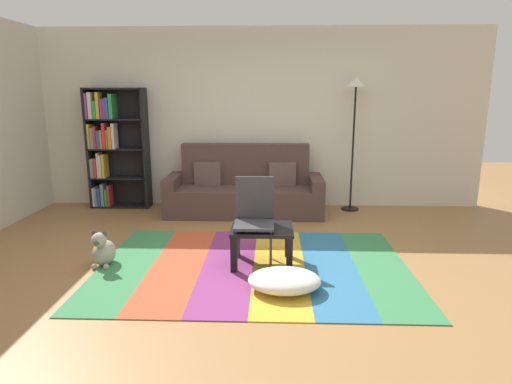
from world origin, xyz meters
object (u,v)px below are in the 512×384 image
at_px(standing_lamp, 355,100).
at_px(folding_chair, 254,213).
at_px(bookshelf, 110,146).
at_px(tv_remote, 260,225).
at_px(couch, 245,190).
at_px(dog, 103,251).
at_px(coffee_table, 262,235).
at_px(pouf, 284,280).

bearing_deg(standing_lamp, folding_chair, -122.47).
bearing_deg(bookshelf, tv_remote, -43.82).
height_order(couch, folding_chair, couch).
bearing_deg(tv_remote, dog, 167.00).
xyz_separation_m(standing_lamp, tv_remote, (-1.32, -2.19, -1.23)).
distance_m(bookshelf, folding_chair, 3.22).
bearing_deg(couch, coffee_table, -81.41).
xyz_separation_m(couch, standing_lamp, (1.60, 0.22, 1.30)).
relative_size(couch, bookshelf, 1.24).
distance_m(pouf, tv_remote, 0.76).
bearing_deg(standing_lamp, pouf, -110.86).
bearing_deg(pouf, tv_remote, 110.28).
distance_m(pouf, folding_chair, 0.85).
bearing_deg(couch, dog, -122.56).
bearing_deg(pouf, coffee_table, 109.40).
bearing_deg(folding_chair, standing_lamp, 116.31).
xyz_separation_m(bookshelf, standing_lamp, (3.66, -0.06, 0.69)).
bearing_deg(couch, bookshelf, 172.16).
xyz_separation_m(tv_remote, folding_chair, (-0.06, 0.03, 0.12)).
bearing_deg(coffee_table, dog, -177.03).
bearing_deg(dog, bookshelf, 107.27).
height_order(bookshelf, pouf, bookshelf).
distance_m(coffee_table, folding_chair, 0.23).
bearing_deg(dog, tv_remote, 4.16).
bearing_deg(standing_lamp, dog, -141.78).
bearing_deg(couch, pouf, -78.78).
distance_m(dog, tv_remote, 1.63).
relative_size(dog, tv_remote, 2.65).
height_order(bookshelf, dog, bookshelf).
bearing_deg(tv_remote, coffee_table, -72.35).
height_order(pouf, dog, dog).
relative_size(coffee_table, standing_lamp, 0.32).
relative_size(pouf, standing_lamp, 0.33).
height_order(standing_lamp, folding_chair, standing_lamp).
distance_m(coffee_table, standing_lamp, 2.89).
bearing_deg(folding_chair, coffee_table, 21.92).
relative_size(bookshelf, standing_lamp, 0.92).
distance_m(coffee_table, dog, 1.64).
relative_size(standing_lamp, tv_remote, 13.09).
relative_size(pouf, tv_remote, 4.38).
xyz_separation_m(pouf, dog, (-1.85, 0.53, 0.06)).
height_order(dog, tv_remote, tv_remote).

